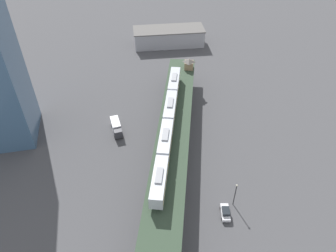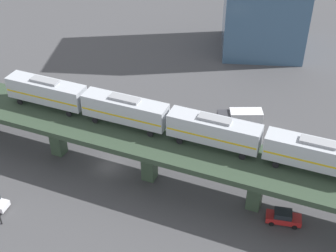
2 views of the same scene
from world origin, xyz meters
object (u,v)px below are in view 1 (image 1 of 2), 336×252
(signal_hut, at_px, (189,64))
(delivery_truck, at_px, (116,127))
(street_car_red, at_px, (182,110))
(street_lamp, at_px, (235,193))
(street_car_white, at_px, (225,212))
(warehouse_building, at_px, (169,37))
(subway_train, at_px, (168,123))

(signal_hut, xyz_separation_m, delivery_truck, (-25.81, -18.21, -7.24))
(street_car_red, relative_size, street_lamp, 0.66)
(street_car_white, height_order, warehouse_building, warehouse_building)
(street_car_red, bearing_deg, signal_hut, 68.58)
(subway_train, relative_size, street_car_red, 10.58)
(subway_train, height_order, delivery_truck, subway_train)
(subway_train, xyz_separation_m, warehouse_building, (12.99, 61.24, -6.34))
(street_car_white, relative_size, warehouse_building, 0.16)
(street_car_white, height_order, street_lamp, street_lamp)
(street_car_white, xyz_separation_m, warehouse_building, (4.64, 83.79, 2.47))
(street_car_white, height_order, delivery_truck, delivery_truck)
(subway_train, distance_m, delivery_truck, 18.50)
(subway_train, relative_size, street_lamp, 6.97)
(delivery_truck, xyz_separation_m, warehouse_building, (25.89, 50.66, 1.65))
(signal_hut, bearing_deg, street_car_white, -95.08)
(subway_train, relative_size, delivery_truck, 6.55)
(signal_hut, bearing_deg, street_car_red, -111.42)
(signal_hut, relative_size, street_lamp, 0.58)
(delivery_truck, distance_m, warehouse_building, 56.91)
(subway_train, height_order, warehouse_building, subway_train)
(signal_hut, xyz_separation_m, street_car_red, (-5.28, -13.47, -8.07))
(street_car_white, distance_m, delivery_truck, 39.37)
(street_lamp, xyz_separation_m, warehouse_building, (1.91, 81.47, -0.70))
(delivery_truck, height_order, street_lamp, street_lamp)
(delivery_truck, bearing_deg, signal_hut, 35.21)
(street_car_red, distance_m, delivery_truck, 21.08)
(signal_hut, xyz_separation_m, street_car_white, (-4.56, -51.34, -8.07))
(street_car_red, relative_size, warehouse_building, 0.16)
(subway_train, xyz_separation_m, street_car_red, (7.62, 15.33, -8.81))
(signal_hut, distance_m, street_car_white, 52.17)
(signal_hut, bearing_deg, warehouse_building, 89.86)
(subway_train, xyz_separation_m, delivery_truck, (-12.90, 10.59, -7.99))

